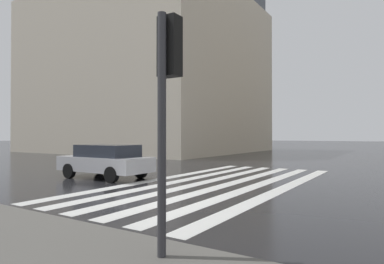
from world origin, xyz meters
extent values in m
plane|color=black|center=(0.00, 0.00, 0.00)|extent=(220.00, 220.00, 0.00)
cube|color=silver|center=(4.00, -2.23, 0.00)|extent=(13.00, 0.50, 0.01)
cube|color=silver|center=(4.00, -1.23, 0.00)|extent=(13.00, 0.50, 0.01)
cube|color=silver|center=(4.00, -0.23, 0.00)|extent=(13.00, 0.50, 0.01)
cube|color=silver|center=(4.00, 0.77, 0.00)|extent=(13.00, 0.50, 0.01)
cube|color=silver|center=(4.00, 1.77, 0.00)|extent=(13.00, 0.50, 0.01)
cube|color=silver|center=(4.00, 2.77, 0.00)|extent=(13.00, 0.50, 0.01)
cube|color=beige|center=(22.48, 19.28, 8.30)|extent=(19.95, 22.75, 16.61)
cylinder|color=#333338|center=(-3.64, -2.86, 1.81)|extent=(0.12, 0.12, 3.32)
cube|color=black|center=(-3.46, -2.86, 3.05)|extent=(0.22, 0.30, 0.85)
sphere|color=red|center=(-3.34, -2.86, 3.33)|extent=(0.17, 0.17, 0.17)
sphere|color=orange|center=(-3.34, -2.86, 3.05)|extent=(0.17, 0.17, 0.17)
sphere|color=green|center=(-3.34, -2.86, 2.77)|extent=(0.17, 0.17, 0.17)
cube|color=#B7B7BC|center=(2.50, 4.92, 0.61)|extent=(1.75, 4.10, 0.60)
cube|color=#232833|center=(2.50, 4.77, 1.16)|extent=(1.54, 2.46, 0.50)
cylinder|color=black|center=(1.68, 6.17, 0.31)|extent=(0.20, 0.62, 0.62)
cylinder|color=black|center=(3.33, 6.17, 0.31)|extent=(0.20, 0.62, 0.62)
cylinder|color=black|center=(1.68, 3.67, 0.31)|extent=(0.20, 0.62, 0.62)
cylinder|color=black|center=(3.33, 3.67, 0.31)|extent=(0.20, 0.62, 0.62)
camera|label=1|loc=(-7.19, -5.61, 1.79)|focal=30.76mm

